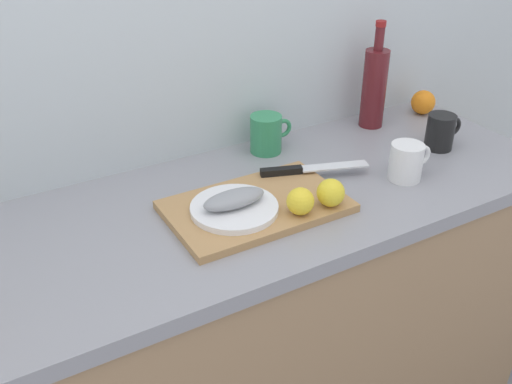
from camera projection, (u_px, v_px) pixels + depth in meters
back_wall at (136, 36)px, 1.45m from camera, size 3.20×0.05×2.50m
kitchen_counter at (206, 353)px, 1.61m from camera, size 2.00×0.60×0.90m
cutting_board at (256, 206)px, 1.40m from camera, size 0.42×0.26×0.02m
white_plate at (234, 208)px, 1.36m from camera, size 0.21×0.21×0.01m
fish_fillet at (234, 199)px, 1.34m from camera, size 0.16×0.07×0.04m
chef_knife at (301, 169)px, 1.52m from camera, size 0.28×0.12×0.02m
lemon_0 at (331, 193)px, 1.37m from camera, size 0.07×0.07×0.07m
lemon_1 at (300, 201)px, 1.34m from camera, size 0.06×0.06×0.06m
wine_bottle at (374, 86)px, 1.77m from camera, size 0.07×0.07×0.33m
coffee_mug_0 at (267, 134)px, 1.65m from camera, size 0.13×0.09×0.11m
coffee_mug_1 at (441, 132)px, 1.67m from camera, size 0.12×0.08×0.10m
coffee_mug_2 at (407, 162)px, 1.51m from camera, size 0.13×0.09×0.10m
orange_2 at (423, 102)px, 1.90m from camera, size 0.08×0.08×0.08m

